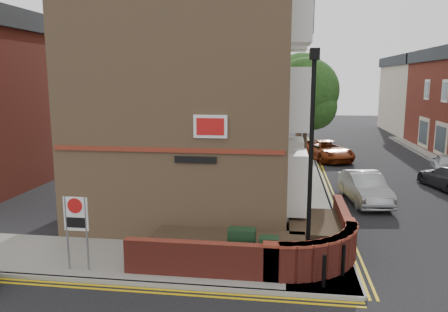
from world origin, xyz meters
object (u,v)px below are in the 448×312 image
lamppost (311,163)px  silver_car_near (365,188)px  utility_cabinet_large (242,248)px  zone_sign (76,220)px

lamppost → silver_car_near: size_ratio=1.49×
utility_cabinet_large → zone_sign: (-4.70, -0.80, 0.92)m
utility_cabinet_large → silver_car_near: size_ratio=0.28×
utility_cabinet_large → silver_car_near: (4.90, 8.14, -0.02)m
zone_sign → silver_car_near: zone_sign is taller
zone_sign → silver_car_near: bearing=43.0°
lamppost → utility_cabinet_large: size_ratio=5.25×
lamppost → silver_car_near: 9.16m
lamppost → utility_cabinet_large: bearing=177.0°
lamppost → silver_car_near: (3.00, 8.24, -2.65)m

